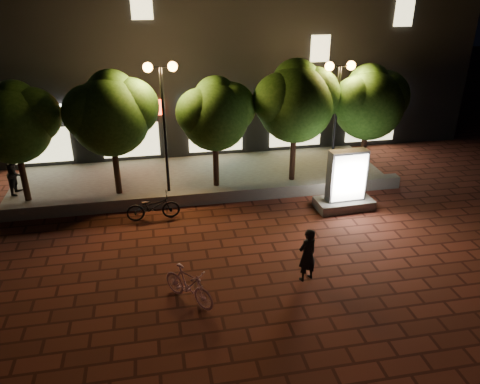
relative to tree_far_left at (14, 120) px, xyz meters
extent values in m
plane|color=maroon|center=(6.95, -5.46, -3.29)|extent=(80.00, 80.00, 0.00)
cube|color=slate|center=(6.95, -1.46, -3.04)|extent=(16.00, 0.45, 0.50)
cube|color=slate|center=(6.95, 1.04, -3.25)|extent=(16.00, 5.00, 0.08)
cube|color=black|center=(6.95, 7.54, 1.71)|extent=(28.00, 8.00, 10.00)
cube|color=silver|center=(-0.05, 3.48, -0.69)|extent=(3.20, 0.12, 0.70)
cube|color=beige|center=(-0.05, 3.48, -2.19)|extent=(2.60, 0.10, 1.60)
cube|color=red|center=(3.95, 3.48, -0.69)|extent=(3.20, 0.12, 0.70)
cube|color=beige|center=(3.95, 3.48, -2.19)|extent=(2.60, 0.10, 1.60)
cube|color=#49BFCE|center=(7.95, 3.48, -0.69)|extent=(3.20, 0.12, 0.70)
cube|color=beige|center=(7.95, 3.48, -2.19)|extent=(2.60, 0.10, 1.60)
cube|color=orange|center=(11.95, 3.48, -0.69)|extent=(3.20, 0.12, 0.70)
cube|color=beige|center=(11.95, 3.48, -2.19)|extent=(2.60, 0.10, 1.60)
cube|color=white|center=(15.95, 3.48, -0.69)|extent=(3.20, 0.12, 0.70)
cube|color=beige|center=(15.95, 3.48, -2.19)|extent=(2.60, 0.10, 1.60)
cube|color=beige|center=(4.95, 3.48, 3.71)|extent=(0.90, 0.10, 1.20)
cube|color=beige|center=(12.95, 3.48, 1.71)|extent=(0.90, 0.10, 1.20)
cube|color=beige|center=(16.95, 3.48, 3.21)|extent=(0.90, 0.10, 1.20)
cylinder|color=black|center=(-0.05, -0.06, -2.09)|extent=(0.24, 0.24, 2.25)
sphere|color=#34601C|center=(-0.05, -0.06, -0.19)|extent=(2.80, 2.80, 2.80)
sphere|color=#34601C|center=(0.65, 0.14, 0.11)|extent=(2.10, 2.10, 2.10)
sphere|color=#34601C|center=(0.05, 0.29, 0.51)|extent=(1.82, 1.82, 1.82)
cylinder|color=black|center=(3.45, -0.06, -2.04)|extent=(0.24, 0.24, 2.34)
sphere|color=#34601C|center=(3.45, -0.06, -0.05)|extent=(3.00, 3.00, 3.00)
sphere|color=#34601C|center=(4.20, 0.14, 0.25)|extent=(2.25, 2.25, 2.25)
sphere|color=#34601C|center=(2.77, -0.21, 0.20)|extent=(2.10, 2.10, 2.10)
sphere|color=#34601C|center=(3.55, 0.29, 0.70)|extent=(1.95, 1.95, 1.95)
cylinder|color=black|center=(7.45, -0.06, -2.11)|extent=(0.24, 0.24, 2.21)
sphere|color=#34601C|center=(7.45, -0.06, -0.26)|extent=(2.70, 2.70, 2.70)
sphere|color=#34601C|center=(8.12, 0.14, 0.04)|extent=(2.03, 2.03, 2.02)
sphere|color=#34601C|center=(6.84, -0.21, -0.01)|extent=(1.89, 1.89, 1.89)
sphere|color=#34601C|center=(7.55, 0.29, 0.41)|extent=(1.76, 1.76, 1.76)
cylinder|color=black|center=(10.75, -0.06, -2.00)|extent=(0.24, 0.24, 2.43)
sphere|color=#34601C|center=(10.75, -0.06, 0.07)|extent=(3.10, 3.10, 3.10)
sphere|color=#34601C|center=(11.52, 0.14, 0.37)|extent=(2.33, 2.33, 2.33)
sphere|color=#34601C|center=(10.05, -0.21, 0.32)|extent=(2.17, 2.17, 2.17)
sphere|color=#34601C|center=(10.85, 0.29, 0.85)|extent=(2.01, 2.02, 2.02)
cylinder|color=black|center=(13.95, -0.06, -2.06)|extent=(0.24, 0.24, 2.29)
sphere|color=#34601C|center=(13.95, -0.06, -0.12)|extent=(2.90, 2.90, 2.90)
sphere|color=#34601C|center=(14.67, 0.14, 0.18)|extent=(2.18, 2.17, 2.17)
sphere|color=#34601C|center=(13.30, -0.21, 0.13)|extent=(2.03, 2.03, 2.03)
sphere|color=#34601C|center=(14.05, 0.29, 0.61)|extent=(1.89, 1.88, 1.88)
cylinder|color=black|center=(5.45, -0.26, -0.71)|extent=(0.12, 0.12, 5.00)
cylinder|color=black|center=(5.45, -0.26, 1.79)|extent=(0.90, 0.08, 0.08)
sphere|color=#FD9B3F|center=(5.00, -0.26, 1.79)|extent=(0.36, 0.36, 0.36)
sphere|color=#FD9B3F|center=(5.90, -0.26, 1.79)|extent=(0.36, 0.36, 0.36)
cylinder|color=black|center=(12.45, -0.26, -0.81)|extent=(0.12, 0.12, 4.80)
cylinder|color=black|center=(12.45, -0.26, 1.59)|extent=(0.90, 0.08, 0.08)
sphere|color=#FD9B3F|center=(12.00, -0.26, 1.59)|extent=(0.36, 0.36, 0.36)
sphere|color=#FD9B3F|center=(12.90, -0.26, 1.59)|extent=(0.36, 0.36, 0.36)
cube|color=slate|center=(11.97, -2.93, -3.11)|extent=(2.21, 1.19, 0.36)
cube|color=#4C4C51|center=(11.97, -2.93, -1.94)|extent=(1.46, 0.57, 1.98)
cube|color=white|center=(11.98, -3.19, -1.94)|extent=(1.31, 0.10, 1.80)
cube|color=white|center=(11.95, -2.67, -1.94)|extent=(1.31, 0.10, 1.80)
imported|color=#BD7E93|center=(5.62, -7.46, -2.75)|extent=(1.54, 1.71, 1.08)
imported|color=black|center=(9.09, -7.07, -2.45)|extent=(0.72, 0.59, 1.68)
imported|color=black|center=(4.78, -2.46, -2.79)|extent=(1.95, 0.74, 1.01)
imported|color=black|center=(-0.55, 0.70, -2.35)|extent=(0.79, 0.94, 1.72)
camera|label=1|loc=(5.02, -17.93, 4.95)|focal=35.05mm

